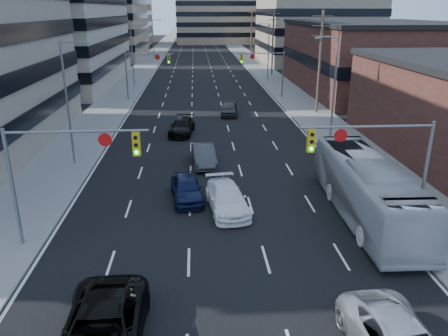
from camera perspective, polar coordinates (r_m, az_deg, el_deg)
road_surface at (r=141.99m, az=-3.30°, el=15.51°), size 18.00×300.00×0.02m
sidewalk_left at (r=142.35m, az=-8.11°, el=15.39°), size 5.00×300.00×0.15m
sidewalk_right at (r=142.56m, az=1.50°, el=15.58°), size 5.00×300.00×0.15m
office_left_far at (r=113.88m, az=-15.99°, el=17.75°), size 20.00×30.00×16.00m
storefront_right_mid at (r=66.87m, az=19.07°, el=13.35°), size 20.00×30.00×9.00m
office_right_far at (r=103.05m, az=11.61°, el=17.37°), size 22.00×28.00×14.00m
bg_block_left at (r=153.90m, az=-14.52°, el=19.02°), size 24.00×24.00×20.00m
bg_block_right at (r=145.51m, az=9.99°, el=17.73°), size 22.00×22.00×12.00m
signal_near_left at (r=21.56m, az=-20.09°, el=0.69°), size 6.59×0.33×6.00m
signal_near_right at (r=22.44m, az=19.45°, el=1.50°), size 6.59×0.33×6.00m
signal_far_left at (r=57.31m, az=-10.35°, el=12.95°), size 6.09×0.33×6.00m
signal_far_right at (r=57.66m, az=5.42°, el=13.22°), size 6.09×0.33×6.00m
utility_pole_block at (r=49.72m, az=12.41°, el=13.50°), size 2.20×0.28×11.00m
utility_pole_midblock at (r=78.90m, az=6.40°, el=16.07°), size 2.20×0.28×11.00m
utility_pole_distant at (r=108.53m, az=3.59°, el=17.19°), size 2.20×0.28×11.00m
streetlight_left_near at (r=33.36m, az=-19.59°, el=8.57°), size 2.03×0.22×9.00m
streetlight_left_mid at (r=67.43m, az=-11.78°, el=14.52°), size 2.03×0.22×9.00m
streetlight_left_far at (r=102.13m, az=-9.16°, el=16.40°), size 2.03×0.22×9.00m
streetlight_right_near at (r=38.83m, az=14.02°, el=10.59°), size 2.03×0.22×9.00m
streetlight_right_far at (r=72.74m, az=5.70°, el=15.20°), size 2.03×0.22×9.00m
black_pickup at (r=16.13m, az=-15.66°, el=-19.97°), size 2.88×6.06×1.67m
white_van at (r=25.27m, az=0.38°, el=-4.00°), size 2.68×5.27×1.46m
transit_bus at (r=25.35m, az=18.18°, el=-2.63°), size 3.08×12.18×3.38m
sedan_blue at (r=26.76m, az=-4.93°, el=-2.63°), size 2.29×4.56×1.49m
sedan_grey_center at (r=32.69m, az=-2.67°, el=1.67°), size 1.95×4.63×1.49m
sedan_black_far at (r=41.11m, az=-5.52°, el=5.41°), size 2.63×5.18×1.44m
sedan_grey_right at (r=48.52m, az=0.69°, el=7.77°), size 2.20×4.52×1.49m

